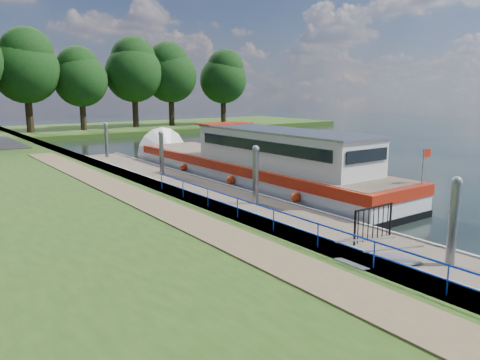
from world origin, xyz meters
TOP-DOWN VIEW (x-y plane):
  - ground at (0.00, 0.00)m, footprint 160.00×160.00m
  - bank_edge at (-2.55, 15.00)m, footprint 1.10×90.00m
  - far_bank at (12.00, 52.00)m, footprint 60.00×18.00m
  - footpath at (-4.40, 8.00)m, footprint 1.60×40.00m
  - blue_fence at (-2.75, 3.00)m, footprint 0.04×18.04m
  - pontoon at (0.00, 13.00)m, footprint 2.50×30.00m
  - mooring_piles at (0.00, 13.00)m, footprint 0.30×27.30m
  - gangway at (-1.85, 0.50)m, footprint 2.58×1.00m
  - gate_panel at (-0.00, 2.20)m, footprint 1.85×0.05m
  - barge at (3.60, 13.94)m, footprint 4.36×21.15m
  - horizon_trees at (-1.61, 48.68)m, footprint 54.38×10.03m

SIDE VIEW (x-z plane):
  - ground at x=0.00m, z-range 0.00..0.00m
  - pontoon at x=0.00m, z-range -0.10..0.46m
  - far_bank at x=12.00m, z-range 0.00..0.60m
  - bank_edge at x=-2.55m, z-range 0.00..0.78m
  - gangway at x=-1.85m, z-range 0.16..1.09m
  - footpath at x=-4.40m, z-range 0.78..0.83m
  - barge at x=3.60m, z-range -1.30..3.48m
  - gate_panel at x=0.00m, z-range 0.57..1.72m
  - mooring_piles at x=0.00m, z-range -0.50..3.05m
  - blue_fence at x=-2.75m, z-range 0.95..1.67m
  - horizon_trees at x=-1.61m, z-range 1.51..14.38m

